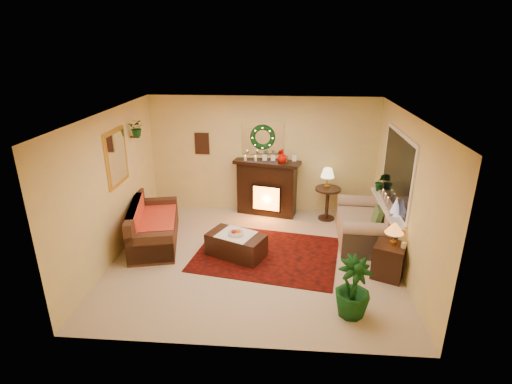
# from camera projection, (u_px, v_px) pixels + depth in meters

# --- Properties ---
(floor) EXTENTS (5.00, 5.00, 0.00)m
(floor) POSITION_uv_depth(u_px,v_px,m) (254.00, 258.00, 7.23)
(floor) COLOR beige
(floor) RESTS_ON ground
(ceiling) EXTENTS (5.00, 5.00, 0.00)m
(ceiling) POSITION_uv_depth(u_px,v_px,m) (254.00, 114.00, 6.31)
(ceiling) COLOR white
(ceiling) RESTS_ON ground
(wall_back) EXTENTS (5.00, 5.00, 0.00)m
(wall_back) POSITION_uv_depth(u_px,v_px,m) (263.00, 155.00, 8.87)
(wall_back) COLOR #EFD88C
(wall_back) RESTS_ON ground
(wall_front) EXTENTS (5.00, 5.00, 0.00)m
(wall_front) POSITION_uv_depth(u_px,v_px,m) (239.00, 259.00, 4.67)
(wall_front) COLOR #EFD88C
(wall_front) RESTS_ON ground
(wall_left) EXTENTS (4.50, 4.50, 0.00)m
(wall_left) POSITION_uv_depth(u_px,v_px,m) (112.00, 187.00, 6.95)
(wall_left) COLOR #EFD88C
(wall_left) RESTS_ON ground
(wall_right) EXTENTS (4.50, 4.50, 0.00)m
(wall_right) POSITION_uv_depth(u_px,v_px,m) (405.00, 195.00, 6.59)
(wall_right) COLOR #EFD88C
(wall_right) RESTS_ON ground
(area_rug) EXTENTS (2.83, 2.31, 0.01)m
(area_rug) POSITION_uv_depth(u_px,v_px,m) (267.00, 254.00, 7.36)
(area_rug) COLOR maroon
(area_rug) RESTS_ON floor
(sofa) EXTENTS (1.21, 1.99, 0.80)m
(sofa) POSITION_uv_depth(u_px,v_px,m) (154.00, 222.00, 7.67)
(sofa) COLOR #463322
(sofa) RESTS_ON floor
(red_throw) EXTENTS (0.82, 1.33, 0.02)m
(red_throw) POSITION_uv_depth(u_px,v_px,m) (154.00, 217.00, 7.82)
(red_throw) COLOR red
(red_throw) RESTS_ON sofa
(fireplace) EXTENTS (1.34, 0.68, 1.17)m
(fireplace) POSITION_uv_depth(u_px,v_px,m) (267.00, 190.00, 8.93)
(fireplace) COLOR black
(fireplace) RESTS_ON floor
(poinsettia) EXTENTS (0.21, 0.21, 0.21)m
(poinsettia) POSITION_uv_depth(u_px,v_px,m) (282.00, 159.00, 8.61)
(poinsettia) COLOR #CA0A00
(poinsettia) RESTS_ON fireplace
(mantel_candle_a) EXTENTS (0.06, 0.06, 0.17)m
(mantel_candle_a) POSITION_uv_depth(u_px,v_px,m) (245.00, 160.00, 8.68)
(mantel_candle_a) COLOR white
(mantel_candle_a) RESTS_ON fireplace
(mantel_candle_b) EXTENTS (0.06, 0.06, 0.19)m
(mantel_candle_b) POSITION_uv_depth(u_px,v_px,m) (256.00, 160.00, 8.64)
(mantel_candle_b) COLOR #FFF4CC
(mantel_candle_b) RESTS_ON fireplace
(mantel_mirror) EXTENTS (0.92, 0.02, 0.72)m
(mantel_mirror) POSITION_uv_depth(u_px,v_px,m) (263.00, 138.00, 8.70)
(mantel_mirror) COLOR white
(mantel_mirror) RESTS_ON wall_back
(wreath) EXTENTS (0.55, 0.11, 0.55)m
(wreath) POSITION_uv_depth(u_px,v_px,m) (263.00, 137.00, 8.66)
(wreath) COLOR #194719
(wreath) RESTS_ON wall_back
(wall_art) EXTENTS (0.32, 0.03, 0.48)m
(wall_art) POSITION_uv_depth(u_px,v_px,m) (202.00, 143.00, 8.86)
(wall_art) COLOR #381E11
(wall_art) RESTS_ON wall_back
(gold_mirror) EXTENTS (0.03, 0.84, 1.00)m
(gold_mirror) POSITION_uv_depth(u_px,v_px,m) (116.00, 158.00, 7.07)
(gold_mirror) COLOR gold
(gold_mirror) RESTS_ON wall_left
(hanging_plant) EXTENTS (0.33, 0.28, 0.36)m
(hanging_plant) POSITION_uv_depth(u_px,v_px,m) (138.00, 136.00, 7.68)
(hanging_plant) COLOR #194719
(hanging_plant) RESTS_ON wall_left
(loveseat) EXTENTS (1.01, 1.65, 0.93)m
(loveseat) POSITION_uv_depth(u_px,v_px,m) (364.00, 221.00, 7.74)
(loveseat) COLOR tan
(loveseat) RESTS_ON floor
(window_frame) EXTENTS (0.03, 1.86, 1.36)m
(window_frame) POSITION_uv_depth(u_px,v_px,m) (398.00, 171.00, 7.01)
(window_frame) COLOR white
(window_frame) RESTS_ON wall_right
(window_glass) EXTENTS (0.02, 1.70, 1.22)m
(window_glass) POSITION_uv_depth(u_px,v_px,m) (397.00, 171.00, 7.01)
(window_glass) COLOR black
(window_glass) RESTS_ON wall_right
(window_sill) EXTENTS (0.22, 1.86, 0.04)m
(window_sill) POSITION_uv_depth(u_px,v_px,m) (387.00, 206.00, 7.26)
(window_sill) COLOR white
(window_sill) RESTS_ON wall_right
(mini_tree) EXTENTS (0.21, 0.21, 0.32)m
(mini_tree) POSITION_uv_depth(u_px,v_px,m) (396.00, 207.00, 6.81)
(mini_tree) COLOR silver
(mini_tree) RESTS_ON window_sill
(sill_plant) EXTENTS (0.27, 0.22, 0.49)m
(sill_plant) POSITION_uv_depth(u_px,v_px,m) (381.00, 182.00, 7.87)
(sill_plant) COLOR black
(sill_plant) RESTS_ON window_sill
(side_table_round) EXTENTS (0.74, 0.74, 0.72)m
(side_table_round) POSITION_uv_depth(u_px,v_px,m) (327.00, 205.00, 8.71)
(side_table_round) COLOR #4D281A
(side_table_round) RESTS_ON floor
(lamp_cream) EXTENTS (0.29, 0.29, 0.44)m
(lamp_cream) POSITION_uv_depth(u_px,v_px,m) (327.00, 181.00, 8.54)
(lamp_cream) COLOR beige
(lamp_cream) RESTS_ON side_table_round
(end_table_square) EXTENTS (0.63, 0.63, 0.58)m
(end_table_square) POSITION_uv_depth(u_px,v_px,m) (389.00, 262.00, 6.59)
(end_table_square) COLOR black
(end_table_square) RESTS_ON floor
(lamp_tiffany) EXTENTS (0.30, 0.30, 0.44)m
(lamp_tiffany) POSITION_uv_depth(u_px,v_px,m) (394.00, 235.00, 6.44)
(lamp_tiffany) COLOR gold
(lamp_tiffany) RESTS_ON end_table_square
(coffee_table) EXTENTS (1.16, 0.93, 0.43)m
(coffee_table) POSITION_uv_depth(u_px,v_px,m) (236.00, 245.00, 7.25)
(coffee_table) COLOR #381C17
(coffee_table) RESTS_ON floor
(fruit_bowl) EXTENTS (0.28, 0.28, 0.07)m
(fruit_bowl) POSITION_uv_depth(u_px,v_px,m) (236.00, 234.00, 7.13)
(fruit_bowl) COLOR beige
(fruit_bowl) RESTS_ON coffee_table
(floor_palm) EXTENTS (2.00, 2.00, 2.70)m
(floor_palm) POSITION_uv_depth(u_px,v_px,m) (353.00, 288.00, 5.59)
(floor_palm) COLOR #226422
(floor_palm) RESTS_ON floor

